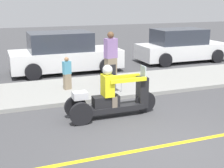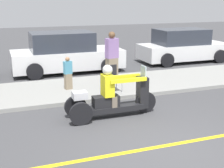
% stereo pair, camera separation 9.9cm
% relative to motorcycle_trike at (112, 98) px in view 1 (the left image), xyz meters
% --- Properties ---
extents(ground_plane, '(60.00, 60.00, 0.00)m').
position_rel_motorcycle_trike_xyz_m(ground_plane, '(0.40, -1.98, -0.50)').
color(ground_plane, '#424244').
extents(lane_stripe, '(24.00, 0.12, 0.01)m').
position_rel_motorcycle_trike_xyz_m(lane_stripe, '(0.01, -1.98, -0.50)').
color(lane_stripe, gold).
rests_on(lane_stripe, ground).
extents(sidewalk_strip, '(28.00, 2.80, 0.12)m').
position_rel_motorcycle_trike_xyz_m(sidewalk_strip, '(0.40, 2.62, -0.44)').
color(sidewalk_strip, gray).
rests_on(sidewalk_strip, ground).
extents(motorcycle_trike, '(2.45, 0.65, 1.40)m').
position_rel_motorcycle_trike_xyz_m(motorcycle_trike, '(0.00, 0.00, 0.00)').
color(motorcycle_trike, black).
rests_on(motorcycle_trike, ground).
extents(spectator_mid_group, '(0.29, 0.21, 1.07)m').
position_rel_motorcycle_trike_xyz_m(spectator_mid_group, '(-0.60, 2.53, 0.14)').
color(spectator_mid_group, gray).
rests_on(spectator_mid_group, sidewalk_strip).
extents(spectator_by_tree, '(0.47, 0.34, 1.78)m').
position_rel_motorcycle_trike_xyz_m(spectator_by_tree, '(1.07, 2.93, 0.48)').
color(spectator_by_tree, gray).
rests_on(spectator_by_tree, sidewalk_strip).
extents(folding_chair_curbside, '(0.48, 0.48, 0.82)m').
position_rel_motorcycle_trike_xyz_m(folding_chair_curbside, '(0.69, 1.90, 0.12)').
color(folding_chair_curbside, '#A5A8AD').
rests_on(folding_chair_curbside, sidewalk_strip).
extents(parked_car_lot_left, '(4.57, 2.08, 1.67)m').
position_rel_motorcycle_trike_xyz_m(parked_car_lot_left, '(-0.02, 5.59, 0.28)').
color(parked_car_lot_left, silver).
rests_on(parked_car_lot_left, ground).
extents(parked_car_lot_far, '(4.41, 1.93, 1.60)m').
position_rel_motorcycle_trike_xyz_m(parked_car_lot_far, '(5.80, 5.77, 0.25)').
color(parked_car_lot_far, silver).
rests_on(parked_car_lot_far, ground).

